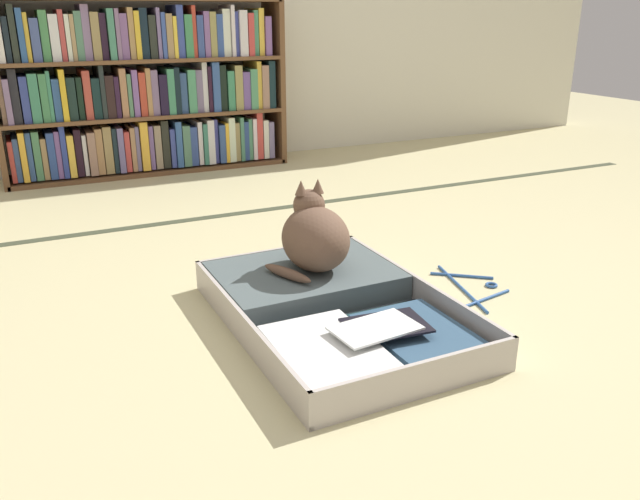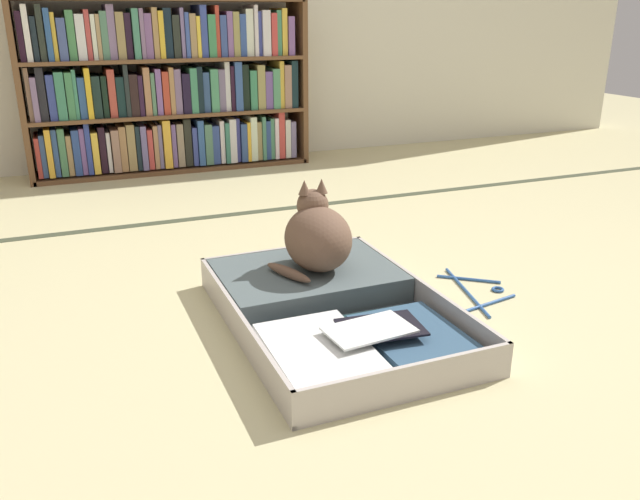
{
  "view_description": "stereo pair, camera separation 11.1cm",
  "coord_description": "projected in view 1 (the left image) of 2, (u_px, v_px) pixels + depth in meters",
  "views": [
    {
      "loc": [
        -0.85,
        -1.45,
        0.86
      ],
      "look_at": [
        -0.08,
        0.14,
        0.21
      ],
      "focal_mm": 36.42,
      "sensor_mm": 36.0,
      "label": 1
    },
    {
      "loc": [
        -0.75,
        -1.5,
        0.86
      ],
      "look_at": [
        -0.08,
        0.14,
        0.21
      ],
      "focal_mm": 36.42,
      "sensor_mm": 36.0,
      "label": 2
    }
  ],
  "objects": [
    {
      "name": "open_suitcase",
      "position": [
        325.0,
        304.0,
        1.93
      ],
      "size": [
        0.59,
        0.87,
        0.1
      ],
      "color": "#BDB4AC",
      "rests_on": "ground_plane"
    },
    {
      "name": "clothes_hanger",
      "position": [
        471.0,
        287.0,
        2.14
      ],
      "size": [
        0.24,
        0.38,
        0.01
      ],
      "color": "#2D5799",
      "rests_on": "ground_plane"
    },
    {
      "name": "black_cat",
      "position": [
        314.0,
        237.0,
        2.02
      ],
      "size": [
        0.28,
        0.28,
        0.28
      ],
      "color": "brown",
      "rests_on": "open_suitcase"
    },
    {
      "name": "tatami_border",
      "position": [
        231.0,
        214.0,
        2.92
      ],
      "size": [
        4.8,
        0.05,
        0.0
      ],
      "color": "#3E4530",
      "rests_on": "ground_plane"
    },
    {
      "name": "ground_plane",
      "position": [
        367.0,
        328.0,
        1.87
      ],
      "size": [
        10.0,
        10.0,
        0.0
      ],
      "primitive_type": "plane",
      "color": "#C9BF8C"
    },
    {
      "name": "bookshelf",
      "position": [
        145.0,
        90.0,
        3.55
      ],
      "size": [
        1.55,
        0.28,
        0.93
      ],
      "color": "brown",
      "rests_on": "ground_plane"
    }
  ]
}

